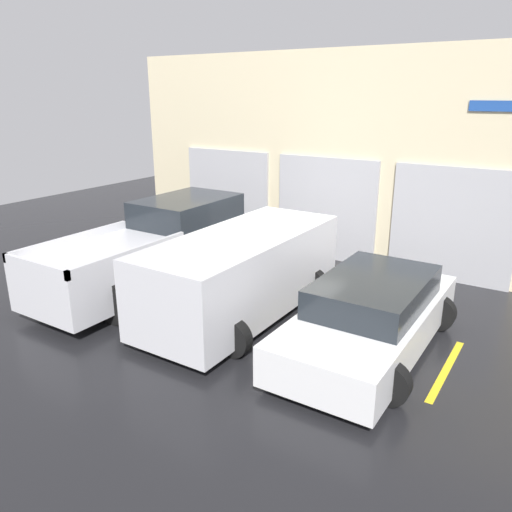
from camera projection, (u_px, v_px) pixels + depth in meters
ground_plane at (274, 294)px, 11.16m from camera, size 28.00×28.00×0.00m
shophouse_building at (340, 160)px, 12.98m from camera, size 12.74×0.68×5.33m
pickup_truck at (154, 248)px, 11.47m from camera, size 2.51×5.48×1.85m
sedan_white at (371, 316)px, 8.61m from camera, size 2.29×4.58×1.30m
sedan_side at (242, 272)px, 9.87m from camera, size 2.31×4.82×1.67m
parking_stripe_far_left at (108, 276)px, 12.20m from camera, size 0.12×2.20×0.01m
parking_stripe_left at (192, 300)px, 10.83m from camera, size 0.12×2.20×0.01m
parking_stripe_centre at (301, 329)px, 9.46m from camera, size 0.12×2.20×0.01m
parking_stripe_right at (446, 369)px, 8.09m from camera, size 0.12×2.20×0.01m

